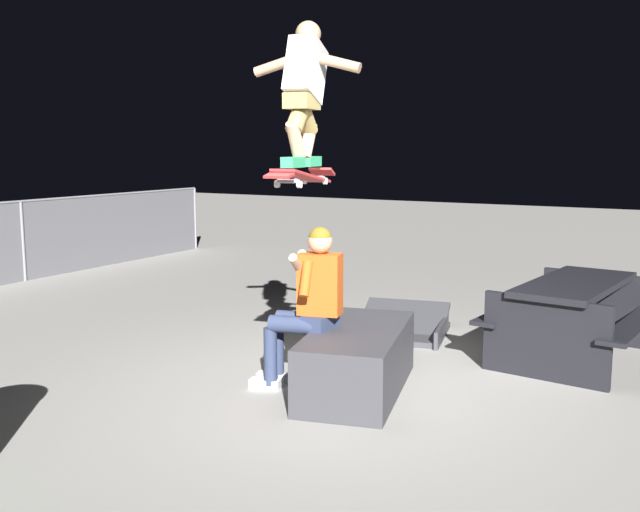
% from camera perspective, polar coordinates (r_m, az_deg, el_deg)
% --- Properties ---
extents(ground_plane, '(40.00, 40.00, 0.00)m').
position_cam_1_polar(ground_plane, '(6.03, 1.73, -10.61)').
color(ground_plane, gray).
extents(ledge_box_main, '(1.64, 1.05, 0.52)m').
position_cam_1_polar(ledge_box_main, '(5.94, 3.00, -8.26)').
color(ledge_box_main, '#38383D').
rests_on(ledge_box_main, ground).
extents(person_sitting_on_ledge, '(0.59, 0.79, 1.36)m').
position_cam_1_polar(person_sitting_on_ledge, '(5.86, -1.03, -3.44)').
color(person_sitting_on_ledge, '#2D3856').
rests_on(person_sitting_on_ledge, ground).
extents(skateboard, '(1.04, 0.36, 0.14)m').
position_cam_1_polar(skateboard, '(5.62, -1.43, 6.34)').
color(skateboard, '#B72D2D').
extents(skater_airborne, '(0.63, 0.89, 1.12)m').
position_cam_1_polar(skater_airborne, '(5.69, -1.24, 13.30)').
color(skater_airborne, '#2D9E66').
extents(kicker_ramp, '(1.12, 1.12, 0.38)m').
position_cam_1_polar(kicker_ramp, '(7.77, 6.50, -5.77)').
color(kicker_ramp, '#38383D').
rests_on(kicker_ramp, ground).
extents(picnic_table_back, '(1.85, 1.53, 0.75)m').
position_cam_1_polar(picnic_table_back, '(7.17, 19.53, -3.87)').
color(picnic_table_back, black).
rests_on(picnic_table_back, ground).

